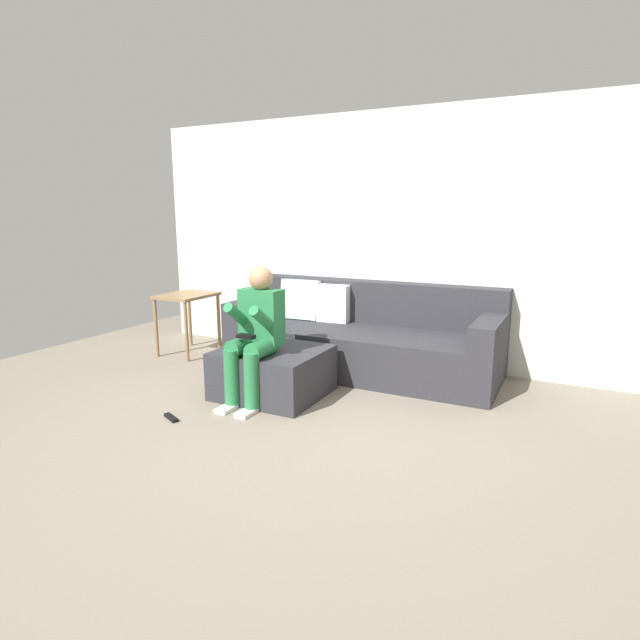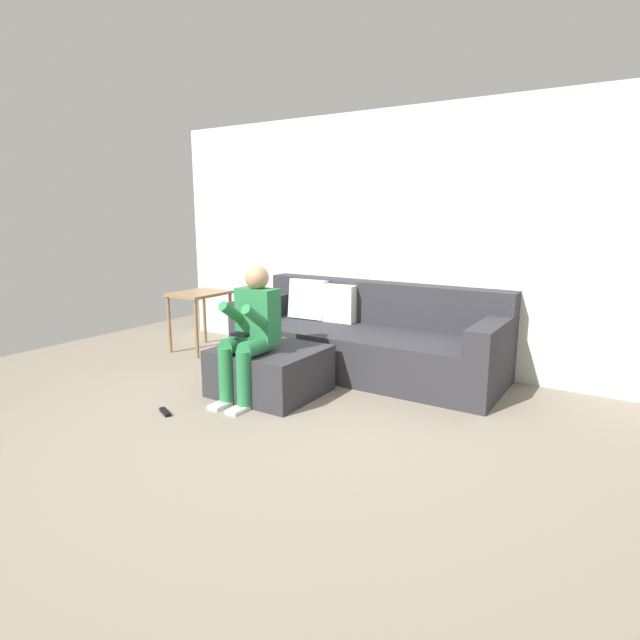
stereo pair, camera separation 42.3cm
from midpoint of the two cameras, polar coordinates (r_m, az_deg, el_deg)
name	(u,v)px [view 2 (the right image)]	position (r m, az deg, el deg)	size (l,w,h in m)	color
ground_plane	(264,444)	(3.43, -2.54, -13.51)	(7.16, 7.16, 0.00)	slate
wall_back	(407,240)	(5.07, 11.96, 8.57)	(5.51, 0.10, 2.41)	silver
couch_sectional	(366,339)	(4.86, 7.61, -2.16)	(2.49, 0.93, 0.81)	#2D2D33
ottoman	(270,371)	(4.26, -2.70, -5.63)	(0.81, 0.74, 0.38)	#2D2D33
person_seated	(250,330)	(4.03, -4.76, -1.15)	(0.33, 0.55, 1.06)	#26723F
side_table	(200,302)	(5.62, -11.03, 1.96)	(0.46, 0.57, 0.63)	olive
remote_near_ottoman	(165,412)	(4.00, -13.79, -9.86)	(0.17, 0.04, 0.02)	black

